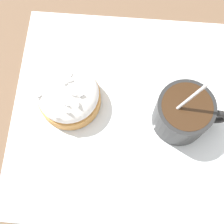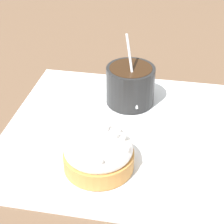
% 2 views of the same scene
% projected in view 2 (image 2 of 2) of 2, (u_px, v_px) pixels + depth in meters
% --- Properties ---
extents(ground_plane, '(3.00, 3.00, 0.00)m').
position_uv_depth(ground_plane, '(118.00, 132.00, 0.56)').
color(ground_plane, brown).
extents(paper_napkin, '(0.38, 0.38, 0.00)m').
position_uv_depth(paper_napkin, '(118.00, 131.00, 0.56)').
color(paper_napkin, white).
rests_on(paper_napkin, ground_plane).
extents(coffee_cup, '(0.10, 0.08, 0.12)m').
position_uv_depth(coffee_cup, '(130.00, 83.00, 0.60)').
color(coffee_cup, black).
rests_on(coffee_cup, paper_napkin).
extents(frosted_pastry, '(0.09, 0.09, 0.06)m').
position_uv_depth(frosted_pastry, '(101.00, 152.00, 0.48)').
color(frosted_pastry, '#C18442').
rests_on(frosted_pastry, paper_napkin).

